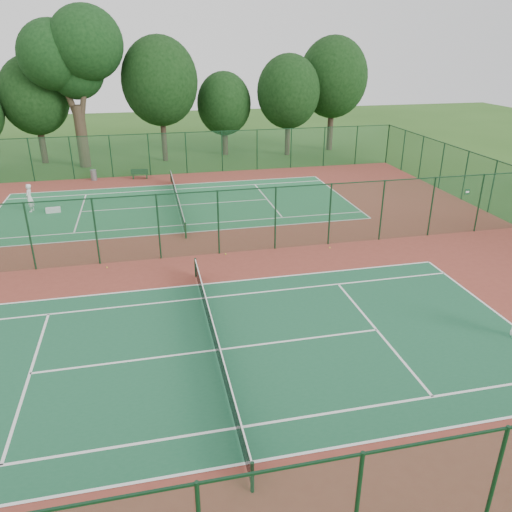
# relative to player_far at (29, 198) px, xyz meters

# --- Properties ---
(ground) EXTENTS (120.00, 120.00, 0.00)m
(ground) POSITION_rel_player_far_xyz_m (9.58, -9.80, -0.95)
(ground) COLOR #2C561B
(ground) RESTS_ON ground
(red_pad) EXTENTS (40.00, 36.00, 0.01)m
(red_pad) POSITION_rel_player_far_xyz_m (9.58, -9.80, -0.94)
(red_pad) COLOR brown
(red_pad) RESTS_ON ground
(court_near) EXTENTS (23.77, 10.97, 0.01)m
(court_near) POSITION_rel_player_far_xyz_m (9.58, -18.80, -0.93)
(court_near) COLOR #1B5637
(court_near) RESTS_ON red_pad
(court_far) EXTENTS (23.77, 10.97, 0.01)m
(court_far) POSITION_rel_player_far_xyz_m (9.58, -0.80, -0.93)
(court_far) COLOR #226B3E
(court_far) RESTS_ON red_pad
(fence_north) EXTENTS (40.00, 0.09, 3.50)m
(fence_north) POSITION_rel_player_far_xyz_m (9.58, 8.20, 0.81)
(fence_north) COLOR #1B512F
(fence_north) RESTS_ON ground
(fence_divider) EXTENTS (40.00, 0.09, 3.50)m
(fence_divider) POSITION_rel_player_far_xyz_m (9.58, -9.80, 0.81)
(fence_divider) COLOR #164324
(fence_divider) RESTS_ON ground
(tennis_net_near) EXTENTS (0.10, 12.90, 0.97)m
(tennis_net_near) POSITION_rel_player_far_xyz_m (9.58, -18.80, -0.40)
(tennis_net_near) COLOR #13351E
(tennis_net_near) RESTS_ON ground
(tennis_net_far) EXTENTS (0.10, 12.90, 0.97)m
(tennis_net_far) POSITION_rel_player_far_xyz_m (9.58, -0.80, -0.40)
(tennis_net_far) COLOR #153B1B
(tennis_net_far) RESTS_ON ground
(player_far) EXTENTS (0.54, 0.73, 1.86)m
(player_far) POSITION_rel_player_far_xyz_m (0.00, 0.00, 0.00)
(player_far) COLOR silver
(player_far) RESTS_ON court_far
(trash_bin) EXTENTS (0.63, 0.63, 0.86)m
(trash_bin) POSITION_rel_player_far_xyz_m (3.48, 7.54, -0.51)
(trash_bin) COLOR gray
(trash_bin) RESTS_ON red_pad
(bench) EXTENTS (1.41, 0.53, 0.85)m
(bench) POSITION_rel_player_far_xyz_m (7.14, 7.15, -0.50)
(bench) COLOR #13381C
(bench) RESTS_ON red_pad
(kit_bag) EXTENTS (0.95, 0.44, 0.34)m
(kit_bag) POSITION_rel_player_far_xyz_m (1.44, -0.55, -0.77)
(kit_bag) COLOR silver
(kit_bag) RESTS_ON red_pad
(stray_ball_a) EXTENTS (0.07, 0.07, 0.07)m
(stray_ball_a) POSITION_rel_player_far_xyz_m (11.41, -10.06, -0.90)
(stray_ball_a) COLOR #CBE735
(stray_ball_a) RESTS_ON red_pad
(stray_ball_b) EXTENTS (0.07, 0.07, 0.07)m
(stray_ball_b) POSITION_rel_player_far_xyz_m (17.15, -10.40, -0.91)
(stray_ball_b) COLOR #E1F037
(stray_ball_b) RESTS_ON red_pad
(stray_ball_c) EXTENTS (0.07, 0.07, 0.07)m
(stray_ball_c) POSITION_rel_player_far_xyz_m (5.33, -10.43, -0.90)
(stray_ball_c) COLOR gold
(stray_ball_c) RESTS_ON red_pad
(big_tree) EXTENTS (8.68, 6.35, 13.34)m
(big_tree) POSITION_rel_player_far_xyz_m (2.48, 12.93, 8.49)
(big_tree) COLOR #392C1F
(big_tree) RESTS_ON ground
(evergreen_row) EXTENTS (39.00, 5.00, 12.00)m
(evergreen_row) POSITION_rel_player_far_xyz_m (10.08, 14.45, -0.95)
(evergreen_row) COLOR black
(evergreen_row) RESTS_ON ground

